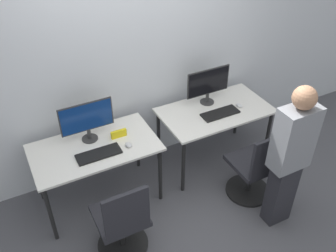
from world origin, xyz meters
TOP-DOWN VIEW (x-y plane):
  - ground_plane at (0.00, 0.00)m, footprint 20.00×20.00m
  - wall_back at (0.00, 0.82)m, footprint 12.00×0.05m
  - desk_left at (-0.70, 0.35)m, footprint 1.23×0.69m
  - monitor_left at (-0.70, 0.48)m, footprint 0.53×0.16m
  - keyboard_left at (-0.70, 0.21)m, footprint 0.42×0.16m
  - mouse_left at (-0.40, 0.20)m, footprint 0.06×0.09m
  - office_chair_left at (-0.72, -0.38)m, footprint 0.48×0.48m
  - desk_right at (0.70, 0.35)m, footprint 1.23×0.69m
  - monitor_right at (0.70, 0.52)m, footprint 0.53×0.16m
  - keyboard_right at (0.70, 0.25)m, footprint 0.42×0.16m
  - mouse_right at (0.97, 0.28)m, footprint 0.06×0.09m
  - office_chair_right at (0.76, -0.35)m, footprint 0.48×0.48m
  - person_right at (0.79, -0.72)m, footprint 0.36×0.20m
  - placard_left at (-0.43, 0.38)m, footprint 0.16×0.03m

SIDE VIEW (x-z plane):
  - ground_plane at x=0.00m, z-range 0.00..0.00m
  - office_chair_left at x=-0.72m, z-range -0.08..0.81m
  - office_chair_right at x=0.76m, z-range -0.08..0.81m
  - desk_left at x=-0.70m, z-range 0.28..1.00m
  - desk_right at x=0.70m, z-range 0.28..1.00m
  - keyboard_left at x=-0.70m, z-range 0.72..0.74m
  - keyboard_right at x=0.70m, z-range 0.72..0.74m
  - mouse_left at x=-0.40m, z-range 0.72..0.75m
  - mouse_right at x=0.97m, z-range 0.72..0.75m
  - placard_left at x=-0.43m, z-range 0.72..0.80m
  - person_right at x=0.79m, z-range 0.06..1.61m
  - monitor_left at x=-0.70m, z-range 0.75..1.17m
  - monitor_right at x=0.70m, z-range 0.75..1.17m
  - wall_back at x=0.00m, z-range 0.00..2.80m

